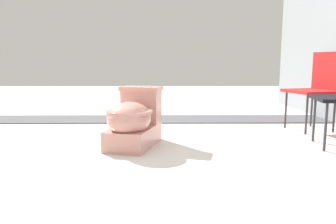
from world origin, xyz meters
TOP-DOWN VIEW (x-y plane):
  - ground_plane at (0.00, 0.00)m, footprint 14.00×14.00m
  - gravel_strip at (-1.33, 0.50)m, footprint 0.56×8.00m
  - toilet at (-0.02, 0.18)m, footprint 0.70×0.52m
  - folding_chair_left at (-0.70, 2.09)m, footprint 0.54×0.54m

SIDE VIEW (x-z plane):
  - ground_plane at x=0.00m, z-range 0.00..0.00m
  - gravel_strip at x=-1.33m, z-range 0.00..0.01m
  - toilet at x=-0.02m, z-range -0.04..0.48m
  - folding_chair_left at x=-0.70m, z-range 0.09..0.93m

